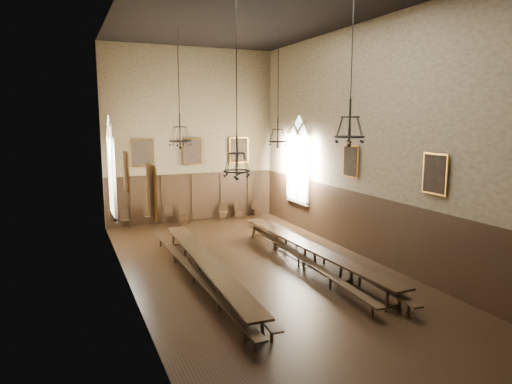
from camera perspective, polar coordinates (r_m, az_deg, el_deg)
floor at (r=16.51m, az=0.61°, el=-9.96°), size 9.00×18.00×0.02m
ceiling at (r=16.00m, az=0.67°, el=22.21°), size 9.00×18.00×0.02m
wall_back at (r=24.13m, az=-8.09°, el=6.96°), size 9.00×0.02×9.00m
wall_front at (r=8.25m, az=26.78°, el=1.87°), size 9.00×0.02×9.00m
wall_left at (r=14.41m, az=-16.09°, el=5.23°), size 0.02×18.00×9.00m
wall_right at (r=17.92m, az=14.03°, el=6.02°), size 0.02×18.00×9.00m
wainscot_panelling at (r=16.14m, az=0.61°, el=-5.73°), size 9.00×18.00×2.50m
table_left at (r=15.49m, az=-6.28°, el=-9.78°), size 1.02×9.91×0.77m
table_right at (r=17.17m, az=6.72°, el=-7.88°), size 1.08×9.87×0.77m
bench_left_outer at (r=15.38m, az=-7.80°, el=-10.26°), size 0.55×10.64×0.48m
bench_left_inner at (r=15.85m, az=-4.48°, el=-9.62°), size 1.03×10.52×0.47m
bench_right_inner at (r=17.00m, az=5.36°, el=-8.36°), size 0.81×10.14×0.46m
bench_right_outer at (r=17.40m, az=8.49°, el=-7.95°), size 1.01×10.68×0.48m
chair_0 at (r=23.51m, az=-15.99°, el=-3.77°), size 0.45×0.45×0.91m
chair_1 at (r=23.76m, az=-13.20°, el=-3.43°), size 0.51×0.51×1.03m
chair_2 at (r=23.95m, az=-10.85°, el=-3.27°), size 0.54×0.54×1.01m
chair_3 at (r=24.02m, az=-8.90°, el=-3.26°), size 0.40×0.40×0.90m
chair_5 at (r=24.61m, az=-4.14°, el=-2.84°), size 0.52×0.52×0.94m
chair_6 at (r=24.95m, az=-2.20°, el=-2.69°), size 0.45×0.45×0.89m
chair_7 at (r=25.34m, az=0.01°, el=-2.49°), size 0.43×0.43×0.91m
chandelier_back_left at (r=17.42m, az=-9.48°, el=7.28°), size 0.84×0.84×4.59m
chandelier_back_right at (r=18.52m, az=2.75°, el=7.39°), size 0.76×0.76×4.66m
chandelier_front_left at (r=13.08m, az=-2.39°, el=4.30°), size 0.79×0.79×5.23m
chandelier_front_right at (r=14.23m, az=11.62°, el=7.86°), size 0.92×0.92×4.31m
portrait_back_0 at (r=23.50m, az=-14.11°, el=4.76°), size 1.10×0.12×1.40m
portrait_back_1 at (r=24.05m, az=-7.96°, el=5.04°), size 1.10×0.12×1.40m
portrait_back_2 at (r=24.85m, az=-2.15°, el=5.26°), size 1.10×0.12×1.40m
portrait_left_0 at (r=15.48m, az=-15.94°, el=2.51°), size 0.12×1.00×1.30m
portrait_left_1 at (r=11.07m, az=-12.95°, el=0.08°), size 0.12×1.00×1.30m
portrait_right_0 at (r=18.70m, az=11.77°, el=3.77°), size 0.12×1.00×1.30m
portrait_right_1 at (r=15.25m, az=21.46°, el=2.13°), size 0.12×1.00×1.30m
window_right at (r=22.58m, az=5.31°, el=4.06°), size 0.20×2.20×4.60m
window_left at (r=19.96m, az=-17.71°, el=2.99°), size 0.20×2.20×4.60m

